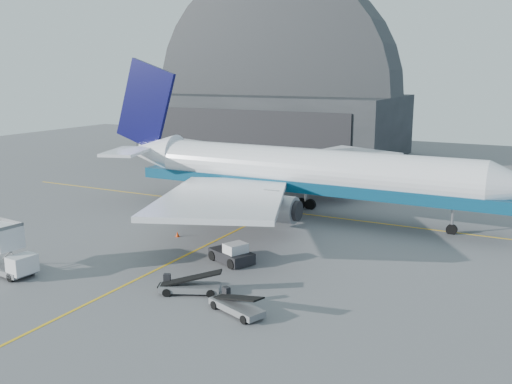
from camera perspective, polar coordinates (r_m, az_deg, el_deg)
The scene contains 9 objects.
ground at distance 53.05m, azimuth -7.34°, elevation -6.45°, with size 200.00×200.00×0.00m, color #565659.
taxi_lines at distance 63.36m, azimuth -0.78°, elevation -3.27°, with size 80.00×42.12×0.02m.
hangar at distance 117.92m, azimuth 1.92°, elevation 8.51°, with size 50.00×28.30×28.00m.
airliner at distance 66.86m, azimuth 3.88°, elevation 2.05°, with size 52.79×51.19×18.53m.
catering_truck at distance 52.35m, azimuth -23.95°, elevation -5.28°, with size 6.16×2.81×4.10m.
pushback_tug at distance 51.00m, azimuth -2.38°, elevation -6.27°, with size 4.71×3.80×1.92m.
belt_loader_a at distance 44.48m, azimuth -6.68°, elevation -9.33°, with size 4.90×3.33×1.87m.
belt_loader_b at distance 40.83m, azimuth -1.99°, elevation -11.28°, with size 4.84×3.02×1.83m.
traffic_cone at distance 59.31m, azimuth -7.86°, elevation -4.21°, with size 0.38×0.38×0.55m.
Camera 1 is at (29.12, -41.08, 16.69)m, focal length 40.00 mm.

